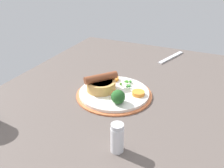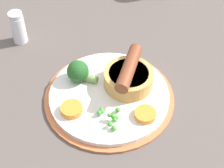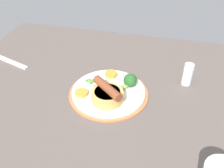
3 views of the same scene
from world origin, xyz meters
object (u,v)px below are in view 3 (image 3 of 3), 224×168
dinner_plate (109,93)px  fork (9,61)px  salt_shaker (188,74)px  sausage_pudding (107,94)px  broccoli_floret_near (130,81)px  carrot_slice_0 (111,74)px  carrot_slice_2 (81,93)px  pea_pile (93,81)px

dinner_plate → fork: dinner_plate is taller
dinner_plate → salt_shaker: 25.48cm
sausage_pudding → salt_shaker: salt_shaker is taller
fork → broccoli_floret_near: bearing=-168.8°
sausage_pudding → fork: sausage_pudding is taller
carrot_slice_0 → carrot_slice_2: 12.91cm
broccoli_floret_near → salt_shaker: (-17.08, -7.22, 0.22)cm
dinner_plate → sausage_pudding: (-0.74, 4.23, 2.97)cm
dinner_plate → salt_shaker: size_ratio=3.30×
broccoli_floret_near → carrot_slice_0: size_ratio=1.29×
sausage_pudding → fork: (40.47, -13.44, -3.23)cm
salt_shaker → dinner_plate: bearing=25.7°
pea_pile → carrot_slice_0: (-4.49, -5.45, -0.25)cm
sausage_pudding → broccoli_floret_near: size_ratio=1.95×
dinner_plate → carrot_slice_0: size_ratio=6.19×
broccoli_floret_near → pea_pile: bearing=142.9°
dinner_plate → salt_shaker: salt_shaker is taller
sausage_pudding → carrot_slice_2: size_ratio=2.56×
carrot_slice_0 → sausage_pudding: bearing=99.0°
dinner_plate → broccoli_floret_near: broccoli_floret_near is taller
carrot_slice_2 → fork: (32.42, -12.88, -1.60)cm
carrot_slice_0 → fork: 38.65cm
pea_pile → broccoli_floret_near: size_ratio=1.03×
pea_pile → carrot_slice_0: size_ratio=1.33×
carrot_slice_2 → fork: bearing=-21.7°
sausage_pudding → carrot_slice_2: bearing=35.8°
sausage_pudding → carrot_slice_0: 12.15cm
fork → carrot_slice_2: bearing=176.4°
dinner_plate → fork: 40.79cm
dinner_plate → fork: (39.74, -9.21, -0.27)cm
dinner_plate → carrot_slice_0: carrot_slice_0 is taller
pea_pile → salt_shaker: size_ratio=0.71×
carrot_slice_0 → carrot_slice_2: size_ratio=1.02×
dinner_plate → sausage_pudding: sausage_pudding is taller
fork → pea_pile: bearing=-173.5°
broccoli_floret_near → fork: size_ratio=0.28×
carrot_slice_0 → fork: (38.58, -1.54, -1.68)cm
carrot_slice_2 → sausage_pudding: bearing=176.0°
dinner_plate → carrot_slice_2: bearing=26.6°
carrot_slice_2 → fork: 34.92cm
sausage_pudding → salt_shaker: size_ratio=1.34×
pea_pile → carrot_slice_2: (1.67, 5.90, -0.33)cm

